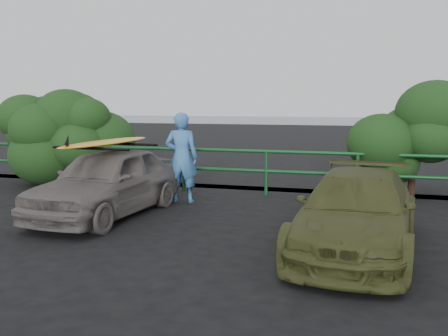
# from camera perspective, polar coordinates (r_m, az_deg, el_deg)

# --- Properties ---
(ground) EXTENTS (80.00, 80.00, 0.00)m
(ground) POSITION_cam_1_polar(r_m,az_deg,el_deg) (7.15, -11.54, -9.77)
(ground) COLOR black
(ocean) EXTENTS (200.00, 200.00, 0.00)m
(ocean) POSITION_cam_1_polar(r_m,az_deg,el_deg) (66.13, 13.62, 5.53)
(ocean) COLOR slate
(ocean) RESTS_ON ground
(guardrail) EXTENTS (14.00, 0.08, 1.04)m
(guardrail) POSITION_cam_1_polar(r_m,az_deg,el_deg) (11.59, -0.00, -0.33)
(guardrail) COLOR #164D23
(guardrail) RESTS_ON ground
(shrub_left) EXTENTS (3.20, 2.40, 2.37)m
(shrub_left) POSITION_cam_1_polar(r_m,az_deg,el_deg) (13.99, -18.76, 3.38)
(shrub_left) COLOR #1D4017
(shrub_left) RESTS_ON ground
(sedan) EXTENTS (1.76, 3.85, 1.28)m
(sedan) POSITION_cam_1_polar(r_m,az_deg,el_deg) (9.53, -13.15, -1.52)
(sedan) COLOR slate
(sedan) RESTS_ON ground
(olive_vehicle) EXTENTS (1.88, 3.98, 1.12)m
(olive_vehicle) POSITION_cam_1_polar(r_m,az_deg,el_deg) (7.36, 14.94, -4.86)
(olive_vehicle) COLOR #444920
(olive_vehicle) RESTS_ON ground
(man) EXTENTS (0.75, 0.55, 1.90)m
(man) POSITION_cam_1_polar(r_m,az_deg,el_deg) (10.54, -4.87, 1.22)
(man) COLOR #4180C5
(man) RESTS_ON ground
(roof_rack) EXTENTS (1.62, 1.18, 0.05)m
(roof_rack) POSITION_cam_1_polar(r_m,az_deg,el_deg) (9.45, -13.27, 2.47)
(roof_rack) COLOR black
(roof_rack) RESTS_ON sedan
(surfboard) EXTENTS (0.75, 2.77, 0.08)m
(surfboard) POSITION_cam_1_polar(r_m,az_deg,el_deg) (9.45, -13.28, 2.88)
(surfboard) COLOR #FDA61A
(surfboard) RESTS_ON roof_rack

